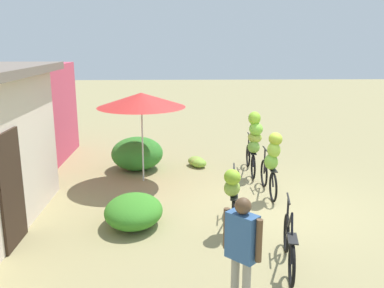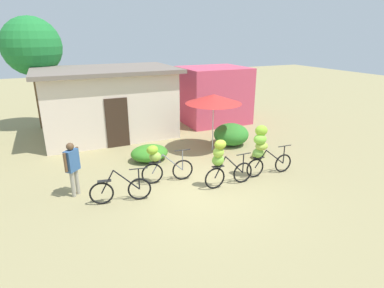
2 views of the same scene
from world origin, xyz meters
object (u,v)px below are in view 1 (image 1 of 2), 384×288
bicycle_near_pile (233,193)px  shop_pink (15,113)px  bicycle_center_loaded (272,161)px  person_vendor (242,244)px  banana_pile_on_ground (197,162)px  market_umbrella (141,100)px  bicycle_leftmost (289,245)px  bicycle_by_shop (254,138)px

bicycle_near_pile → shop_pink: bearing=49.8°
bicycle_center_loaded → person_vendor: bearing=162.6°
bicycle_near_pile → banana_pile_on_ground: size_ratio=2.08×
shop_pink → banana_pile_on_ground: shop_pink is taller
shop_pink → bicycle_center_loaded: 7.59m
market_umbrella → bicycle_center_loaded: size_ratio=1.36×
market_umbrella → bicycle_near_pile: (-2.82, -1.89, -1.35)m
bicycle_leftmost → person_vendor: person_vendor is taller
bicycle_center_loaded → market_umbrella: bearing=67.1°
banana_pile_on_ground → bicycle_by_shop: bearing=-123.9°
market_umbrella → bicycle_leftmost: size_ratio=1.36×
shop_pink → market_umbrella: size_ratio=1.43×
bicycle_by_shop → banana_pile_on_ground: bearing=56.1°
bicycle_center_loaded → bicycle_by_shop: (1.51, 0.13, 0.15)m
market_umbrella → bicycle_leftmost: 5.22m
market_umbrella → person_vendor: size_ratio=1.41×
banana_pile_on_ground → person_vendor: bearing=-177.6°
shop_pink → bicycle_leftmost: bearing=-134.0°
market_umbrella → person_vendor: market_umbrella is taller
market_umbrella → person_vendor: (-5.30, -1.68, -1.09)m
shop_pink → bicycle_center_loaded: bearing=-115.9°
shop_pink → bicycle_leftmost: (-6.25, -6.46, -1.04)m
bicycle_leftmost → bicycle_center_loaded: bicycle_center_loaded is taller
bicycle_center_loaded → person_vendor: (-4.05, 1.27, 0.10)m
market_umbrella → person_vendor: 5.66m
bicycle_by_shop → banana_pile_on_ground: bicycle_by_shop is taller
shop_pink → banana_pile_on_ground: size_ratio=4.09×
bicycle_by_shop → banana_pile_on_ground: size_ratio=2.20×
bicycle_near_pile → bicycle_center_loaded: size_ratio=0.99×
bicycle_leftmost → bicycle_center_loaded: size_ratio=1.00×
person_vendor → banana_pile_on_ground: bearing=2.4°
banana_pile_on_ground → shop_pink: bearing=80.9°
bicycle_near_pile → bicycle_center_loaded: bicycle_center_loaded is taller
bicycle_center_loaded → banana_pile_on_ground: size_ratio=2.10×
bicycle_center_loaded → bicycle_by_shop: size_ratio=0.95×
shop_pink → bicycle_near_pile: shop_pink is taller
bicycle_near_pile → bicycle_center_loaded: 1.90m
bicycle_by_shop → person_vendor: bearing=168.5°
banana_pile_on_ground → bicycle_near_pile: bearing=-173.1°
bicycle_by_shop → shop_pink: bearing=75.0°
market_umbrella → bicycle_by_shop: 3.02m
bicycle_center_loaded → person_vendor: size_ratio=1.03×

